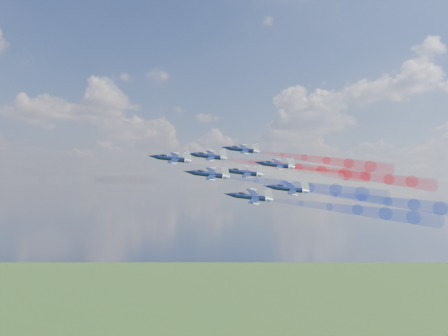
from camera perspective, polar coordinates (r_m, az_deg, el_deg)
jet_lead at (r=145.68m, az=-5.65°, el=1.00°), size 16.06×15.54×7.96m
trail_lead at (r=146.97m, az=4.67°, el=-0.31°), size 37.25×28.17×10.52m
jet_inner_left at (r=137.34m, az=-1.67°, el=-0.69°), size 16.06×15.54×7.96m
trail_inner_left at (r=140.66m, az=9.13°, el=-2.04°), size 37.25×28.17×10.52m
jet_inner_right at (r=153.82m, az=-1.69°, el=1.27°), size 16.06×15.54×7.96m
trail_inner_right at (r=156.76m, az=7.98°, el=0.02°), size 37.25×28.17×10.52m
jet_outer_left at (r=128.78m, az=2.85°, el=-3.12°), size 16.06×15.54×7.96m
trail_outer_left at (r=134.41m, az=14.12°, el=-4.43°), size 37.25×28.17×10.52m
jet_center_third at (r=145.70m, az=2.11°, el=-0.49°), size 16.06×15.54×7.96m
trail_center_third at (r=150.57m, az=12.15°, el=-1.75°), size 37.25×28.17×10.52m
jet_outer_right at (r=163.46m, az=1.94°, el=1.98°), size 16.06×15.54×7.96m
trail_outer_right at (r=167.86m, az=10.93°, el=0.78°), size 37.25×28.17×10.52m
jet_rear_left at (r=138.40m, az=6.91°, el=-2.23°), size 16.06×15.54×7.96m
trail_rear_left at (r=145.57m, az=17.19°, el=-3.44°), size 37.25×28.17×10.52m
jet_rear_right at (r=154.44m, az=5.59°, el=0.34°), size 16.06×15.54×7.96m
trail_rear_right at (r=160.66m, az=14.91°, el=-0.87°), size 37.25×28.17×10.52m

